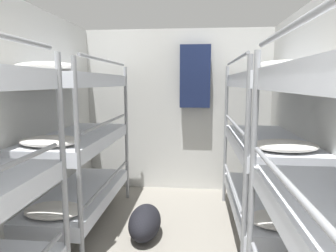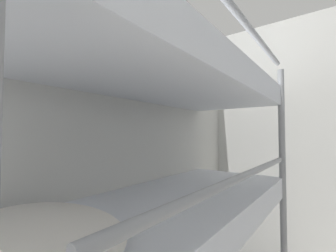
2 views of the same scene
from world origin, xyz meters
name	(u,v)px [view 1 (image 1 of 2)]	position (x,y,z in m)	size (l,w,h in m)	color
wall_back	(178,111)	(0.00, 4.79, 1.22)	(2.90, 0.06, 2.44)	silver
bunk_stack_left_far	(77,140)	(-1.03, 3.38, 1.02)	(0.72, 1.78, 1.90)	gray
bunk_stack_right_far	(267,144)	(1.03, 3.38, 1.02)	(0.72, 1.78, 1.90)	gray
duffel_bag	(145,222)	(-0.24, 3.21, 0.17)	(0.34, 0.60, 0.34)	black
hanging_coat	(195,76)	(0.26, 4.64, 1.74)	(0.44, 0.12, 0.90)	#192347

